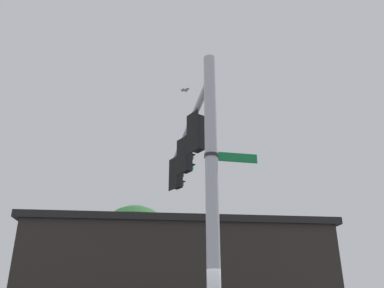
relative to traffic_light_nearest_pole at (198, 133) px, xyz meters
The scene contains 9 objects.
signal_pole 2.94m from the traffic_light_nearest_pole, 25.00° to the right, with size 0.30×0.30×7.81m, color #ADB2B7.
mast_arm 1.60m from the traffic_light_nearest_pole, 156.45° to the left, with size 0.18×0.18×6.03m, color #ADB2B7.
traffic_light_nearest_pole is the anchor object (origin of this frame).
traffic_light_mid_inner 1.87m from the traffic_light_nearest_pole, 155.67° to the left, with size 0.54×0.49×1.31m.
traffic_light_mid_outer 3.73m from the traffic_light_nearest_pole, 155.67° to the left, with size 0.54×0.49×1.31m.
street_name_sign 2.10m from the traffic_light_nearest_pole, 15.54° to the right, with size 0.65×1.21×0.22m.
bird_flying 3.44m from the traffic_light_nearest_pole, 156.16° to the left, with size 0.36×0.29×0.10m.
storefront_building 10.03m from the traffic_light_nearest_pole, 150.13° to the left, with size 12.87×15.30×5.40m.
tree_by_storefront 11.76m from the traffic_light_nearest_pole, 161.00° to the left, with size 4.24×4.24×7.03m.
Camera 1 is at (6.78, -5.36, 1.70)m, focal length 36.82 mm.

